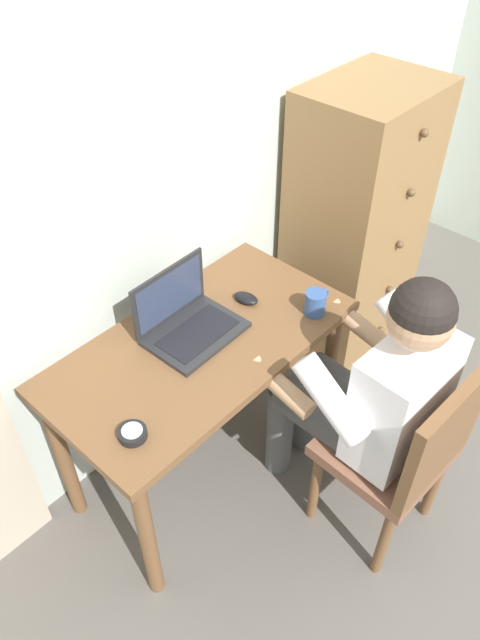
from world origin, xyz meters
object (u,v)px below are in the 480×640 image
(dresser, at_px, (356,225))
(computer_mouse, at_px, (246,298))
(desk, at_px, (202,365))
(desk_clock, at_px, (133,433))
(chair, at_px, (404,451))
(coffee_mug, at_px, (316,303))
(laptop, at_px, (187,320))
(person_seated, at_px, (369,388))

(dresser, xyz_separation_m, computer_mouse, (-0.84, -0.05, 0.10))
(desk, relative_size, desk_clock, 12.64)
(computer_mouse, distance_m, desk_clock, 0.73)
(chair, height_order, coffee_mug, chair)
(dresser, distance_m, laptop, 1.11)
(desk, distance_m, desk_clock, 0.47)
(chair, height_order, person_seated, person_seated)
(person_seated, relative_size, coffee_mug, 10.04)
(coffee_mug, bearing_deg, desk, 153.18)
(computer_mouse, bearing_deg, desk, 176.91)
(laptop, height_order, desk_clock, laptop)
(dresser, relative_size, desk_clock, 14.82)
(person_seated, distance_m, desk_clock, 0.82)
(desk, height_order, desk_clock, desk_clock)
(desk, height_order, person_seated, person_seated)
(laptop, xyz_separation_m, computer_mouse, (0.26, -0.05, -0.04))
(chair, height_order, laptop, laptop)
(person_seated, bearing_deg, desk_clock, 150.63)
(laptop, bearing_deg, dresser, 0.12)
(laptop, bearing_deg, person_seated, -66.74)
(laptop, relative_size, coffee_mug, 2.89)
(dresser, distance_m, computer_mouse, 0.85)
(dresser, bearing_deg, chair, -136.54)
(computer_mouse, bearing_deg, dresser, -5.57)
(person_seated, relative_size, laptop, 3.48)
(laptop, bearing_deg, desk_clock, -153.51)
(chair, xyz_separation_m, laptop, (-0.26, 0.80, 0.30))
(laptop, bearing_deg, coffee_mug, -35.82)
(person_seated, relative_size, desk_clock, 13.39)
(computer_mouse, bearing_deg, person_seated, -98.96)
(dresser, xyz_separation_m, coffee_mug, (-0.71, -0.29, 0.13))
(computer_mouse, height_order, coffee_mug, coffee_mug)
(person_seated, distance_m, laptop, 0.68)
(chair, bearing_deg, coffee_mug, 75.48)
(desk, bearing_deg, dresser, 4.14)
(coffee_mug, bearing_deg, desk_clock, 175.70)
(dresser, height_order, coffee_mug, dresser)
(desk, relative_size, coffee_mug, 9.48)
(laptop, relative_size, desk_clock, 3.85)
(desk_clock, relative_size, coffee_mug, 0.75)
(dresser, bearing_deg, desk, -175.86)
(desk, relative_size, computer_mouse, 11.37)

